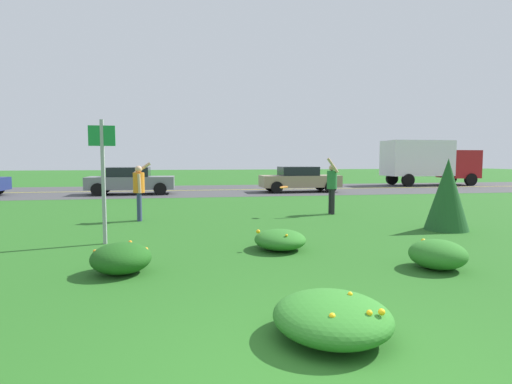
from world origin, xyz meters
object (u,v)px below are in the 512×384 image
(car_gray_center_left, at_px, (131,180))
(car_tan_center_right, at_px, (299,179))
(box_truck_red, at_px, (428,160))
(person_catcher_green_shirt, at_px, (332,184))
(person_thrower_orange_shirt, at_px, (139,188))
(frisbee_orange, at_px, (284,187))
(sign_post_near_path, at_px, (103,169))

(car_gray_center_left, relative_size, car_tan_center_right, 1.00)
(car_gray_center_left, bearing_deg, box_truck_red, 11.77)
(person_catcher_green_shirt, height_order, car_tan_center_right, person_catcher_green_shirt)
(car_tan_center_right, bearing_deg, person_catcher_green_shirt, -99.33)
(car_gray_center_left, height_order, car_tan_center_right, same)
(person_catcher_green_shirt, bearing_deg, car_gray_center_left, 129.75)
(person_thrower_orange_shirt, xyz_separation_m, car_tan_center_right, (7.84, 9.84, -0.27))
(person_thrower_orange_shirt, height_order, car_gray_center_left, person_thrower_orange_shirt)
(person_thrower_orange_shirt, distance_m, frisbee_orange, 4.54)
(person_thrower_orange_shirt, xyz_separation_m, box_truck_red, (18.68, 14.04, 0.79))
(person_catcher_green_shirt, relative_size, frisbee_orange, 7.11)
(person_catcher_green_shirt, bearing_deg, frisbee_orange, -169.32)
(person_thrower_orange_shirt, relative_size, car_tan_center_right, 0.40)
(sign_post_near_path, distance_m, car_gray_center_left, 13.27)
(sign_post_near_path, xyz_separation_m, box_truck_red, (19.06, 17.40, 0.16))
(sign_post_near_path, relative_size, frisbee_orange, 10.07)
(person_thrower_orange_shirt, bearing_deg, car_gray_center_left, 98.70)
(sign_post_near_path, height_order, box_truck_red, box_truck_red)
(person_thrower_orange_shirt, distance_m, box_truck_red, 23.39)
(car_gray_center_left, relative_size, box_truck_red, 0.67)
(sign_post_near_path, height_order, person_thrower_orange_shirt, sign_post_near_path)
(sign_post_near_path, xyz_separation_m, person_catcher_green_shirt, (6.68, 3.81, -0.63))
(person_catcher_green_shirt, distance_m, frisbee_orange, 1.79)
(sign_post_near_path, relative_size, car_tan_center_right, 0.61)
(car_gray_center_left, bearing_deg, person_catcher_green_shirt, -50.25)
(person_thrower_orange_shirt, xyz_separation_m, car_gray_center_left, (-1.50, 9.84, -0.27))
(frisbee_orange, bearing_deg, car_tan_center_right, 71.23)
(sign_post_near_path, xyz_separation_m, car_gray_center_left, (-1.12, 13.19, -0.91))
(person_catcher_green_shirt, relative_size, car_gray_center_left, 0.43)
(car_tan_center_right, distance_m, box_truck_red, 11.68)
(sign_post_near_path, distance_m, box_truck_red, 25.81)
(person_thrower_orange_shirt, relative_size, box_truck_red, 0.27)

